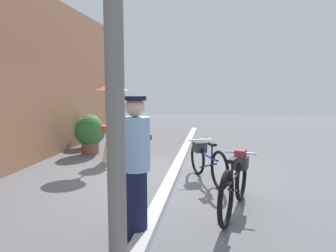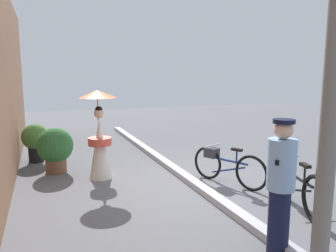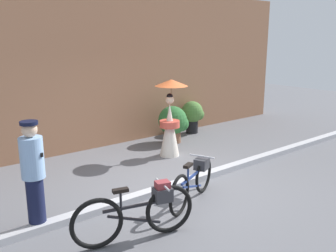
# 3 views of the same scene
# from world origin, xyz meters

# --- Properties ---
(ground_plane) EXTENTS (30.00, 30.00, 0.00)m
(ground_plane) POSITION_xyz_m (0.00, 0.00, 0.00)
(ground_plane) COLOR slate
(sidewalk_curb) EXTENTS (14.00, 0.20, 0.12)m
(sidewalk_curb) POSITION_xyz_m (0.00, 0.00, 0.06)
(sidewalk_curb) COLOR #B2B2B7
(sidewalk_curb) RESTS_ON ground_plane
(bicycle_near_officer) EXTENTS (1.78, 0.61, 0.83)m
(bicycle_near_officer) POSITION_xyz_m (-1.66, -1.10, 0.43)
(bicycle_near_officer) COLOR black
(bicycle_near_officer) RESTS_ON ground_plane
(bicycle_far_side) EXTENTS (1.61, 0.78, 0.78)m
(bicycle_far_side) POSITION_xyz_m (-0.20, -0.65, 0.40)
(bicycle_far_side) COLOR black
(bicycle_far_side) RESTS_ON ground_plane
(person_officer) EXTENTS (0.34, 0.34, 1.68)m
(person_officer) POSITION_xyz_m (-2.72, 0.11, 0.90)
(person_officer) COLOR #141938
(person_officer) RESTS_ON ground_plane
(person_with_parasol) EXTENTS (0.79, 0.79, 1.88)m
(person_with_parasol) POSITION_xyz_m (1.10, 1.64, 0.94)
(person_with_parasol) COLOR silver
(person_with_parasol) RESTS_ON ground_plane
(potted_plant_by_door) EXTENTS (0.67, 0.65, 0.98)m
(potted_plant_by_door) POSITION_xyz_m (3.02, 2.94, 0.58)
(potted_plant_by_door) COLOR black
(potted_plant_by_door) RESTS_ON ground_plane
(potted_plant_small) EXTENTS (0.82, 0.80, 1.02)m
(potted_plant_small) POSITION_xyz_m (1.91, 2.50, 0.56)
(potted_plant_small) COLOR brown
(potted_plant_small) RESTS_ON ground_plane
(utility_pole) EXTENTS (0.18, 0.18, 4.80)m
(utility_pole) POSITION_xyz_m (-3.38, 0.13, 2.40)
(utility_pole) COLOR slate
(utility_pole) RESTS_ON ground_plane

